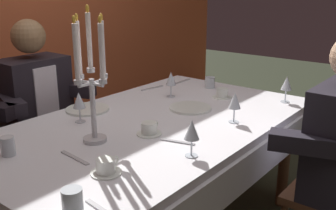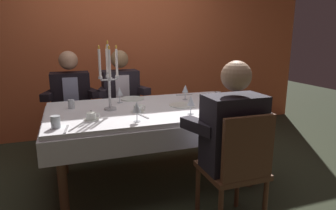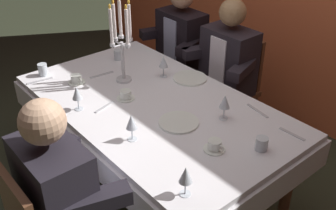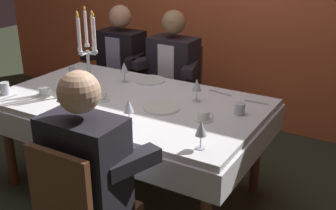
# 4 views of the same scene
# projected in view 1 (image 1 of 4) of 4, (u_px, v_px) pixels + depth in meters

# --- Properties ---
(dining_table) EXTENTS (1.94, 1.14, 0.74)m
(dining_table) POSITION_uv_depth(u_px,v_px,m) (153.00, 141.00, 2.16)
(dining_table) COLOR white
(dining_table) RESTS_ON ground_plane
(candelabra) EXTENTS (0.19, 0.19, 0.62)m
(candelabra) POSITION_uv_depth(u_px,v_px,m) (91.00, 79.00, 1.77)
(candelabra) COLOR silver
(candelabra) RESTS_ON dining_table
(dinner_plate_0) EXTENTS (0.25, 0.25, 0.01)m
(dinner_plate_0) POSITION_uv_depth(u_px,v_px,m) (88.00, 109.00, 2.30)
(dinner_plate_0) COLOR white
(dinner_plate_0) RESTS_ON dining_table
(dinner_plate_1) EXTENTS (0.25, 0.25, 0.01)m
(dinner_plate_1) POSITION_uv_depth(u_px,v_px,m) (190.00, 108.00, 2.33)
(dinner_plate_1) COLOR white
(dinner_plate_1) RESTS_ON dining_table
(wine_glass_0) EXTENTS (0.07, 0.07, 0.16)m
(wine_glass_0) POSITION_uv_depth(u_px,v_px,m) (171.00, 79.00, 2.55)
(wine_glass_0) COLOR silver
(wine_glass_0) RESTS_ON dining_table
(wine_glass_1) EXTENTS (0.07, 0.07, 0.16)m
(wine_glass_1) POSITION_uv_depth(u_px,v_px,m) (192.00, 131.00, 1.67)
(wine_glass_1) COLOR silver
(wine_glass_1) RESTS_ON dining_table
(wine_glass_2) EXTENTS (0.07, 0.07, 0.16)m
(wine_glass_2) POSITION_uv_depth(u_px,v_px,m) (287.00, 84.00, 2.43)
(wine_glass_2) COLOR silver
(wine_glass_2) RESTS_ON dining_table
(wine_glass_3) EXTENTS (0.07, 0.07, 0.16)m
(wine_glass_3) POSITION_uv_depth(u_px,v_px,m) (79.00, 101.00, 2.08)
(wine_glass_3) COLOR silver
(wine_glass_3) RESTS_ON dining_table
(wine_glass_4) EXTENTS (0.07, 0.07, 0.16)m
(wine_glass_4) POSITION_uv_depth(u_px,v_px,m) (235.00, 101.00, 2.08)
(wine_glass_4) COLOR silver
(wine_glass_4) RESTS_ON dining_table
(water_tumbler_0) EXTENTS (0.07, 0.07, 0.08)m
(water_tumbler_0) POSITION_uv_depth(u_px,v_px,m) (210.00, 82.00, 2.79)
(water_tumbler_0) COLOR silver
(water_tumbler_0) RESTS_ON dining_table
(water_tumbler_1) EXTENTS (0.06, 0.06, 0.08)m
(water_tumbler_1) POSITION_uv_depth(u_px,v_px,m) (8.00, 146.00, 1.70)
(water_tumbler_1) COLOR silver
(water_tumbler_1) RESTS_ON dining_table
(water_tumbler_2) EXTENTS (0.07, 0.07, 0.09)m
(water_tumbler_2) POSITION_uv_depth(u_px,v_px,m) (72.00, 202.00, 1.26)
(water_tumbler_2) COLOR silver
(water_tumbler_2) RESTS_ON dining_table
(coffee_cup_0) EXTENTS (0.13, 0.12, 0.06)m
(coffee_cup_0) POSITION_uv_depth(u_px,v_px,m) (149.00, 129.00, 1.94)
(coffee_cup_0) COLOR white
(coffee_cup_0) RESTS_ON dining_table
(coffee_cup_1) EXTENTS (0.13, 0.12, 0.06)m
(coffee_cup_1) POSITION_uv_depth(u_px,v_px,m) (222.00, 93.00, 2.55)
(coffee_cup_1) COLOR white
(coffee_cup_1) RESTS_ON dining_table
(coffee_cup_2) EXTENTS (0.13, 0.12, 0.06)m
(coffee_cup_2) POSITION_uv_depth(u_px,v_px,m) (106.00, 167.00, 1.54)
(coffee_cup_2) COLOR white
(coffee_cup_2) RESTS_ON dining_table
(knife_0) EXTENTS (0.19, 0.05, 0.01)m
(knife_0) POSITION_uv_depth(u_px,v_px,m) (152.00, 88.00, 2.78)
(knife_0) COLOR #B7B7BC
(knife_0) RESTS_ON dining_table
(fork_1) EXTENTS (0.17, 0.02, 0.01)m
(fork_1) POSITION_uv_depth(u_px,v_px,m) (183.00, 81.00, 2.97)
(fork_1) COLOR #B7B7BC
(fork_1) RESTS_ON dining_table
(fork_2) EXTENTS (0.06, 0.17, 0.01)m
(fork_2) POSITION_uv_depth(u_px,v_px,m) (177.00, 142.00, 1.85)
(fork_2) COLOR #B7B7BC
(fork_2) RESTS_ON dining_table
(knife_4) EXTENTS (0.04, 0.19, 0.01)m
(knife_4) POSITION_uv_depth(u_px,v_px,m) (75.00, 158.00, 1.68)
(knife_4) COLOR #B7B7BC
(knife_4) RESTS_ON dining_table
(seated_diner_1) EXTENTS (0.63, 0.48, 1.24)m
(seated_diner_1) POSITION_uv_depth(u_px,v_px,m) (34.00, 99.00, 2.55)
(seated_diner_1) COLOR brown
(seated_diner_1) RESTS_ON ground_plane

